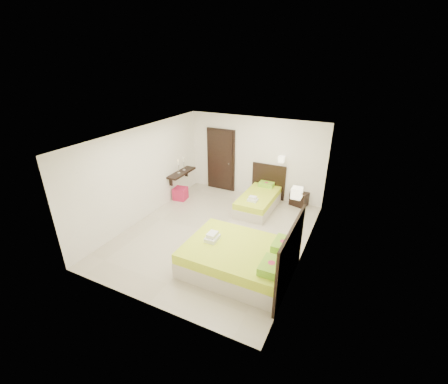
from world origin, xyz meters
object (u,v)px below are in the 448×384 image
at_px(bed_single, 259,199).
at_px(bed_double, 242,258).
at_px(nightstand, 300,198).
at_px(ottoman, 180,193).

xyz_separation_m(bed_single, bed_double, (0.69, -2.99, 0.06)).
relative_size(nightstand, ottoman, 1.25).
bearing_deg(ottoman, nightstand, 20.03).
relative_size(bed_double, ottoman, 5.72).
height_order(bed_single, nightstand, bed_single).
xyz_separation_m(bed_single, ottoman, (-2.51, -0.56, -0.08)).
bearing_deg(ottoman, bed_double, -37.28).
distance_m(nightstand, ottoman, 3.80).
bearing_deg(bed_double, ottoman, 142.72).
distance_m(bed_single, bed_double, 3.07).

